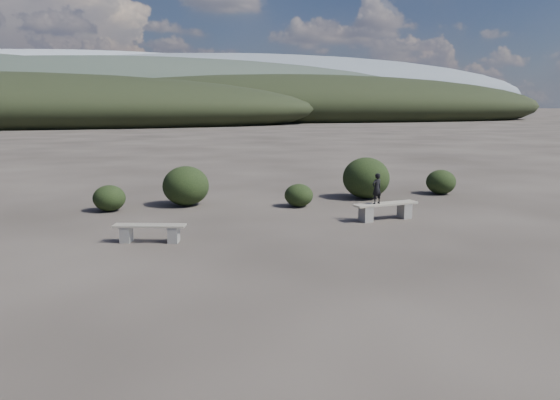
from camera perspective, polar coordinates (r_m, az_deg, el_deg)
name	(u,v)px	position (r m, az deg, el deg)	size (l,w,h in m)	color
ground	(351,291)	(10.10, 7.46, -9.36)	(1200.00, 1200.00, 0.00)	#2B2521
bench_left	(150,232)	(13.74, -13.45, -3.22)	(1.79, 0.87, 0.44)	slate
bench_right	(386,210)	(16.27, 10.97, -0.98)	(2.04, 0.68, 0.50)	slate
seated_person	(377,188)	(15.98, 10.08, 1.19)	(0.33, 0.21, 0.89)	black
shrub_a	(109,198)	(18.10, -17.41, 0.19)	(1.01, 1.01, 0.83)	black
shrub_b	(186,186)	(18.49, -9.81, 1.47)	(1.55, 1.55, 1.32)	black
shrub_c	(299,195)	(18.06, 1.98, 0.50)	(0.95, 0.95, 0.76)	black
shrub_d	(366,178)	(19.91, 8.98, 2.30)	(1.69, 1.69, 1.48)	black
shrub_e	(441,182)	(21.50, 16.47, 1.82)	(1.11, 1.11, 0.92)	black
mountain_ridges	(121,93)	(347.94, -16.26, 10.68)	(500.00, 400.00, 56.00)	black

